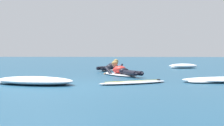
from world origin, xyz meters
TOP-DOWN VIEW (x-y plane):
  - ground_plane at (0.00, 10.00)m, footprint 120.00×120.00m
  - surfer_near at (1.51, 3.95)m, footprint 1.60×2.36m
  - surfer_far at (0.86, 7.49)m, footprint 1.21×2.61m
  - drifting_surfboard at (2.02, 1.04)m, footprint 1.85×1.50m
  - whitewater_front at (4.27, 9.92)m, footprint 1.61×1.08m
  - whitewater_back at (-0.36, 0.61)m, footprint 2.23×1.54m

SIDE VIEW (x-z plane):
  - ground_plane at x=0.00m, z-range 0.00..0.00m
  - drifting_surfboard at x=2.02m, z-range -0.05..0.11m
  - whitewater_back at x=-0.36m, z-range -0.01..0.18m
  - whitewater_front at x=4.27m, z-range -0.01..0.23m
  - surfer_far at x=0.86m, z-range -0.13..0.40m
  - surfer_near at x=1.51m, z-range -0.14..0.41m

